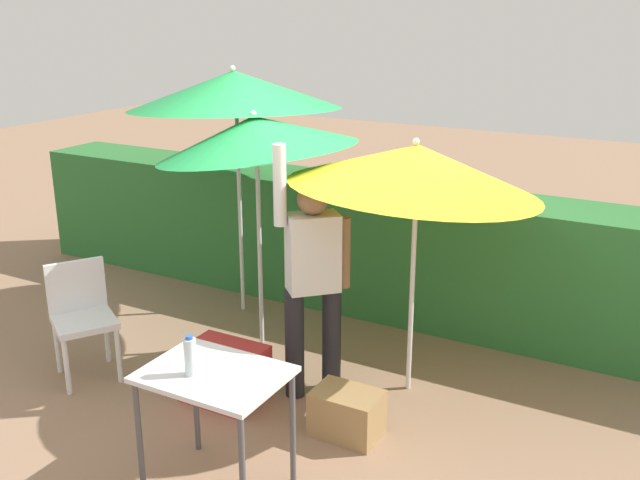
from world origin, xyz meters
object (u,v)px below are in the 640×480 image
umbrella_yellow (234,90)px  folding_table (215,387)px  crate_cardboard (347,413)px  cooler_box (225,373)px  umbrella_orange (255,134)px  umbrella_rainbow (416,167)px  chair_plastic (82,313)px  bottle_water (190,356)px  person_vendor (313,275)px

umbrella_yellow → folding_table: size_ratio=2.87×
crate_cardboard → cooler_box: bearing=-179.6°
umbrella_orange → umbrella_yellow: (-0.61, 0.60, 0.24)m
umbrella_orange → folding_table: size_ratio=2.56×
umbrella_rainbow → chair_plastic: size_ratio=2.20×
cooler_box → folding_table: bearing=-56.2°
umbrella_rainbow → umbrella_orange: 1.33m
bottle_water → crate_cardboard: bearing=62.1°
crate_cardboard → umbrella_yellow: bearing=142.3°
umbrella_rainbow → umbrella_yellow: 2.06m
umbrella_rainbow → crate_cardboard: size_ratio=4.37×
umbrella_yellow → cooler_box: umbrella_yellow is taller
umbrella_rainbow → crate_cardboard: 1.73m
cooler_box → crate_cardboard: bearing=0.4°
umbrella_orange → crate_cardboard: umbrella_orange is taller
crate_cardboard → folding_table: 1.10m
person_vendor → chair_plastic: size_ratio=2.11×
umbrella_yellow → person_vendor: umbrella_yellow is taller
umbrella_rainbow → bottle_water: umbrella_rainbow is taller
umbrella_yellow → umbrella_rainbow: bearing=-17.8°
bottle_water → chair_plastic: bearing=155.9°
person_vendor → folding_table: 1.28m
cooler_box → crate_cardboard: size_ratio=1.27×
umbrella_yellow → cooler_box: size_ratio=4.05×
cooler_box → bottle_water: (0.49, -0.95, 0.69)m
chair_plastic → bottle_water: 1.86m
crate_cardboard → umbrella_rainbow: bearing=81.6°
umbrella_rainbow → umbrella_orange: bearing=179.1°
umbrella_rainbow → bottle_water: (-0.62, -1.74, -0.81)m
person_vendor → umbrella_orange: bearing=150.2°
umbrella_yellow → chair_plastic: umbrella_yellow is taller
umbrella_orange → chair_plastic: size_ratio=2.30×
umbrella_yellow → folding_table: (1.41, -2.28, -1.37)m
umbrella_yellow → person_vendor: 2.02m
umbrella_orange → bottle_water: (0.71, -1.76, -0.92)m
umbrella_orange → folding_table: umbrella_orange is taller
umbrella_yellow → bottle_water: 2.94m
umbrella_orange → person_vendor: 1.22m
umbrella_yellow → chair_plastic: (-0.35, -1.62, -1.54)m
crate_cardboard → umbrella_orange: bearing=146.5°
chair_plastic → folding_table: (1.75, -0.66, 0.17)m
umbrella_yellow → crate_cardboard: umbrella_yellow is taller
umbrella_yellow → chair_plastic: 2.26m
person_vendor → umbrella_rainbow: bearing=34.5°
umbrella_orange → umbrella_rainbow: bearing=-0.9°
folding_table → bottle_water: bearing=-137.9°
umbrella_orange → umbrella_yellow: umbrella_yellow is taller
person_vendor → bottle_water: size_ratio=7.83×
cooler_box → folding_table: size_ratio=0.71×
umbrella_orange → chair_plastic: umbrella_orange is taller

